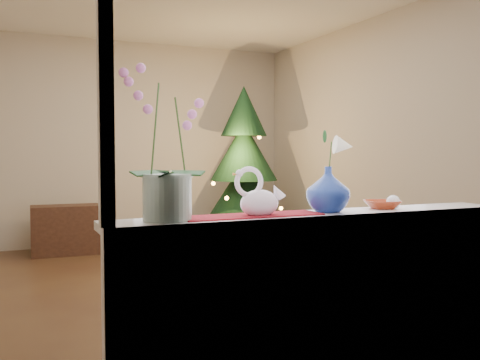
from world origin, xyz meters
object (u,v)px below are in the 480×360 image
object	(u,v)px
swan	(259,193)
side_table	(66,230)
blue_vase	(328,186)
amber_dish	(382,205)
orchid_pot	(167,143)
xmas_tree	(244,167)
paperweight	(393,202)

from	to	relation	value
swan	side_table	xyz separation A→B (m)	(-0.48, 4.37, -0.74)
swan	blue_vase	world-z (taller)	blue_vase
blue_vase	amber_dish	bearing A→B (deg)	2.15
orchid_pot	side_table	size ratio (longest dim) A/B	0.88
amber_dish	side_table	size ratio (longest dim) A/B	0.20
swan	blue_vase	bearing A→B (deg)	-13.41
amber_dish	xmas_tree	bearing A→B (deg)	76.84
xmas_tree	side_table	xyz separation A→B (m)	(-2.14, 0.46, -0.74)
blue_vase	amber_dish	world-z (taller)	blue_vase
swan	xmas_tree	bearing A→B (deg)	51.12
swan	side_table	distance (m)	4.46
paperweight	amber_dish	bearing A→B (deg)	145.97
orchid_pot	paperweight	xyz separation A→B (m)	(1.25, -0.01, -0.31)
paperweight	side_table	distance (m)	4.60
blue_vase	xmas_tree	distance (m)	4.09
swan	side_table	bearing A→B (deg)	80.36
swan	side_table	world-z (taller)	swan
xmas_tree	side_table	distance (m)	2.31
orchid_pot	amber_dish	xyz separation A→B (m)	(1.21, 0.02, -0.33)
blue_vase	paperweight	distance (m)	0.41
swan	xmas_tree	world-z (taller)	xmas_tree
orchid_pot	side_table	xyz separation A→B (m)	(-0.02, 4.36, -0.97)
blue_vase	side_table	bearing A→B (deg)	101.36
orchid_pot	blue_vase	bearing A→B (deg)	0.46
amber_dish	xmas_tree	size ratio (longest dim) A/B	0.08
orchid_pot	paperweight	distance (m)	1.29
blue_vase	swan	bearing A→B (deg)	-177.55
swan	amber_dish	distance (m)	0.76
paperweight	xmas_tree	xyz separation A→B (m)	(0.86, 3.91, 0.07)
amber_dish	blue_vase	bearing A→B (deg)	-177.85
paperweight	xmas_tree	distance (m)	4.00
paperweight	side_table	bearing A→B (deg)	106.28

